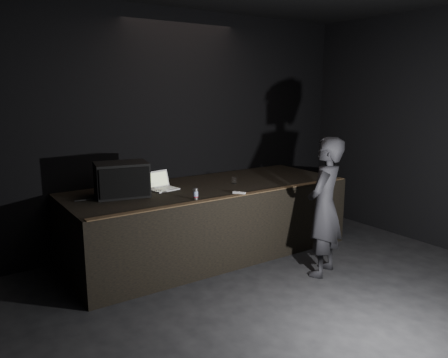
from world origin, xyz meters
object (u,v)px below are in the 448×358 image
at_px(stage_monitor, 122,179).
at_px(laptop, 161,185).
at_px(stage_riser, 209,219).
at_px(person, 324,207).
at_px(beer_can, 196,194).

relative_size(stage_monitor, laptop, 1.83).
height_order(stage_riser, laptop, laptop).
bearing_deg(stage_riser, stage_monitor, 175.32).
relative_size(stage_riser, person, 2.26).
height_order(stage_riser, beer_can, beer_can).
bearing_deg(stage_monitor, stage_riser, 7.05).
xyz_separation_m(laptop, person, (1.47, -1.61, -0.18)).
bearing_deg(stage_riser, beer_can, -133.43).
distance_m(laptop, person, 2.19).
distance_m(stage_monitor, beer_can, 0.98).
distance_m(laptop, beer_can, 0.77).
bearing_deg(laptop, person, -57.56).
bearing_deg(stage_monitor, beer_can, -33.99).
bearing_deg(beer_can, stage_riser, 46.57).
height_order(laptop, beer_can, laptop).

